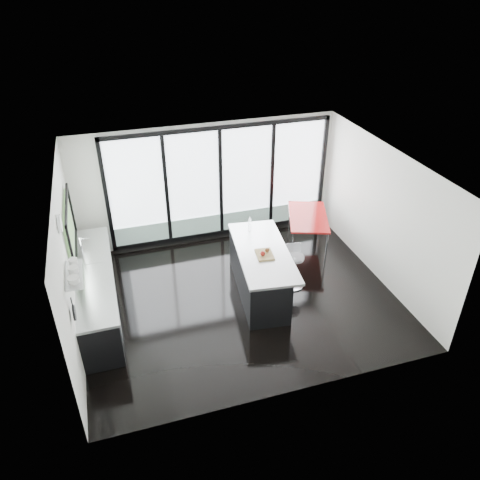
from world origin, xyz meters
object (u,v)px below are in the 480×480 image
object	(u,v)px
bar_stool_far	(268,262)
island	(258,271)
bar_stool_near	(294,271)
red_table	(307,231)

from	to	relation	value
bar_stool_far	island	bearing A→B (deg)	-107.69
island	bar_stool_near	xyz separation A→B (m)	(0.75, -0.04, -0.13)
bar_stool_far	red_table	world-z (taller)	red_table
bar_stool_far	red_table	xyz separation A→B (m)	(1.27, 0.85, 0.05)
bar_stool_near	island	bearing A→B (deg)	-176.80
bar_stool_near	bar_stool_far	bearing A→B (deg)	133.91
red_table	bar_stool_far	bearing A→B (deg)	-146.10
island	red_table	bearing A→B (deg)	38.35
island	red_table	distance (m)	2.09
island	bar_stool_far	world-z (taller)	island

